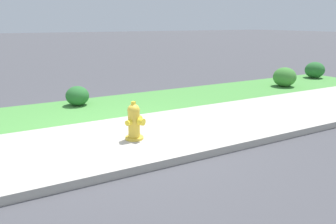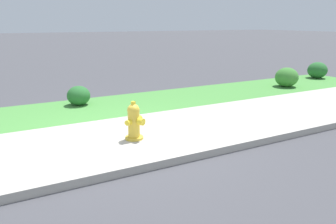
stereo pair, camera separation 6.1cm
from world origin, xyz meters
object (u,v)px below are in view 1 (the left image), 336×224
(shrub_bush_near_lamp, at_px, (77,96))
(shrub_bush_far_verge, at_px, (315,70))
(fire_hydrant_across_street, at_px, (134,122))
(shrub_bush_mid_verge, at_px, (285,77))

(shrub_bush_near_lamp, relative_size, shrub_bush_far_verge, 0.82)
(fire_hydrant_across_street, relative_size, shrub_bush_far_verge, 1.00)
(shrub_bush_far_verge, bearing_deg, shrub_bush_mid_verge, -164.27)
(fire_hydrant_across_street, xyz_separation_m, shrub_bush_near_lamp, (-0.26, 2.84, -0.08))
(shrub_bush_mid_verge, distance_m, shrub_bush_far_verge, 2.27)
(shrub_bush_mid_verge, relative_size, shrub_bush_far_verge, 1.04)
(shrub_bush_far_verge, bearing_deg, shrub_bush_near_lamp, 179.51)
(fire_hydrant_across_street, xyz_separation_m, shrub_bush_mid_verge, (5.92, 2.15, -0.02))
(shrub_bush_mid_verge, bearing_deg, fire_hydrant_across_street, -160.05)
(fire_hydrant_across_street, bearing_deg, shrub_bush_far_verge, 168.32)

